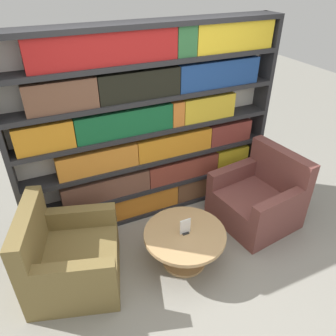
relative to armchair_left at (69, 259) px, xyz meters
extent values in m
plane|color=gray|center=(1.15, -0.57, -0.29)|extent=(14.00, 14.00, 0.00)
cube|color=silver|center=(1.15, 0.83, 0.82)|extent=(2.99, 0.05, 2.22)
cube|color=#262628|center=(-0.32, 0.71, 0.82)|extent=(0.05, 0.30, 2.22)
cube|color=#262628|center=(2.62, 0.71, 0.82)|extent=(0.05, 0.30, 2.22)
cube|color=#262628|center=(1.15, 0.71, -0.26)|extent=(2.89, 0.30, 0.05)
cube|color=#262628|center=(1.15, 0.71, 0.08)|extent=(2.89, 0.30, 0.05)
cube|color=#262628|center=(1.15, 0.71, 0.45)|extent=(2.89, 0.30, 0.05)
cube|color=#262628|center=(1.15, 0.71, 0.82)|extent=(2.89, 0.30, 0.05)
cube|color=#262628|center=(1.15, 0.71, 1.19)|extent=(2.89, 0.30, 0.05)
cube|color=#262628|center=(1.15, 0.71, 1.56)|extent=(2.89, 0.30, 0.05)
cube|color=#262628|center=(1.15, 0.71, 1.90)|extent=(2.89, 0.30, 0.05)
cube|color=#B2352B|center=(0.22, 0.68, -0.10)|extent=(0.57, 0.20, 0.27)
cube|color=orange|center=(0.97, 0.68, -0.10)|extent=(0.93, 0.20, 0.27)
cube|color=brown|center=(2.02, 0.68, -0.10)|extent=(1.13, 0.20, 0.27)
cube|color=brown|center=(0.57, 0.68, 0.24)|extent=(1.00, 0.20, 0.26)
cube|color=brown|center=(1.54, 0.68, 0.24)|extent=(0.92, 0.20, 0.26)
cube|color=gold|center=(2.24, 0.68, 0.24)|extent=(0.46, 0.20, 0.26)
cube|color=orange|center=(0.52, 0.68, 0.61)|extent=(0.86, 0.20, 0.26)
cube|color=orange|center=(1.41, 0.68, 0.61)|extent=(0.92, 0.20, 0.26)
cube|color=maroon|center=(2.17, 0.68, 0.61)|extent=(0.57, 0.20, 0.26)
cube|color=orange|center=(0.04, 0.68, 0.98)|extent=(0.55, 0.20, 0.28)
cube|color=#14592F|center=(0.84, 0.68, 0.98)|extent=(1.04, 0.20, 0.28)
cube|color=orange|center=(1.44, 0.68, 0.98)|extent=(0.14, 0.20, 0.28)
cube|color=gold|center=(1.84, 0.68, 0.98)|extent=(0.65, 0.20, 0.28)
cube|color=brown|center=(0.26, 0.68, 1.36)|extent=(0.66, 0.20, 0.29)
cube|color=black|center=(1.02, 0.68, 1.36)|extent=(0.85, 0.20, 0.29)
cube|color=navy|center=(1.94, 0.68, 1.36)|extent=(0.98, 0.20, 0.29)
cube|color=#A61B1A|center=(0.71, 0.68, 1.73)|extent=(1.40, 0.20, 0.29)
cube|color=#2D6637|center=(1.52, 0.68, 1.73)|extent=(0.21, 0.20, 0.29)
cube|color=gold|center=(2.10, 0.68, 1.73)|extent=(0.92, 0.20, 0.29)
cube|color=olive|center=(0.05, -0.01, -0.10)|extent=(1.03, 1.05, 0.38)
cube|color=olive|center=(-0.28, 0.08, 0.34)|extent=(0.38, 0.86, 0.49)
cube|color=olive|center=(0.01, -0.39, 0.20)|extent=(0.68, 0.31, 0.21)
cube|color=olive|center=(0.22, 0.32, 0.20)|extent=(0.68, 0.31, 0.21)
cube|color=brown|center=(2.17, -0.01, -0.10)|extent=(0.92, 0.95, 0.38)
cube|color=brown|center=(2.50, 0.03, 0.34)|extent=(0.25, 0.86, 0.49)
cube|color=brown|center=(2.05, 0.34, 0.20)|extent=(0.69, 0.20, 0.21)
cube|color=brown|center=(2.14, -0.39, 0.20)|extent=(0.69, 0.20, 0.21)
cylinder|color=tan|center=(1.11, -0.25, -0.11)|extent=(0.15, 0.15, 0.36)
cylinder|color=tan|center=(1.11, -0.25, -0.27)|extent=(0.45, 0.45, 0.03)
cylinder|color=tan|center=(1.11, -0.25, 0.09)|extent=(0.83, 0.83, 0.04)
cube|color=black|center=(1.11, -0.25, 0.12)|extent=(0.07, 0.06, 0.01)
cube|color=white|center=(1.11, -0.25, 0.20)|extent=(0.11, 0.01, 0.17)
camera|label=1|loc=(-0.05, -2.36, 2.40)|focal=35.00mm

